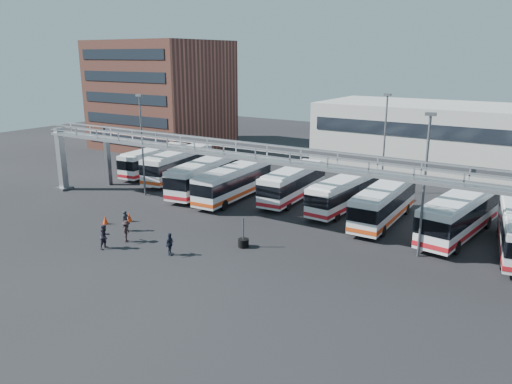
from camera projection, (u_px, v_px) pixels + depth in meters
The scene contains 22 objects.
ground at pixel (224, 253), 36.26m from camera, with size 140.00×140.00×0.00m, color black.
gantry at pixel (267, 164), 39.55m from camera, with size 51.40×5.15×7.10m.
apartment_building at pixel (162, 95), 76.26m from camera, with size 18.00×15.00×16.00m, color brown.
warehouse at pixel (494, 141), 59.63m from camera, with size 42.00×14.00×8.00m, color #9E9E99.
light_pole_left at pixel (142, 140), 49.62m from camera, with size 0.70×0.35×10.21m.
light_pole_mid at pixel (425, 178), 34.10m from camera, with size 0.70×0.35×10.21m.
light_pole_back at pixel (385, 139), 50.43m from camera, with size 0.70×0.35×10.21m.
bus_0 at pixel (155, 160), 59.76m from camera, with size 3.46×10.63×3.17m.
bus_1 at pixel (179, 164), 57.05m from camera, with size 4.16×11.41×3.39m.
bus_2 at pixel (204, 175), 51.57m from camera, with size 4.30×11.53×3.42m.
bus_3 at pixel (233, 182), 49.17m from camera, with size 3.19×11.06×3.32m.
bus_4 at pixel (293, 182), 48.98m from camera, with size 3.13×10.81×3.24m.
bus_5 at pixel (344, 192), 45.72m from camera, with size 3.04×10.34×3.10m.
bus_6 at pixel (384, 202), 42.27m from camera, with size 2.74×10.82×3.27m.
bus_7 at pixel (460, 214), 38.89m from camera, with size 4.13×11.68×3.47m.
pedestrian_a at pixel (126, 221), 40.52m from camera, with size 0.62×0.41×1.71m, color black.
pedestrian_b at pixel (105, 237), 36.82m from camera, with size 0.90×0.70×1.85m, color #27212E.
pedestrian_c at pixel (127, 231), 38.15m from camera, with size 1.10×0.63×1.70m, color black.
pedestrian_d at pixel (170, 244), 35.60m from camera, with size 0.97×0.40×1.66m, color black.
cone_left at pixel (105, 220), 42.30m from camera, with size 0.46×0.46×0.73m, color red.
cone_right at pixel (129, 217), 42.94m from camera, with size 0.50×0.50×0.79m, color red.
tire_stack at pixel (243, 242), 37.22m from camera, with size 0.81×0.81×2.31m.
Camera 1 is at (20.34, -27.09, 13.84)m, focal length 35.00 mm.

